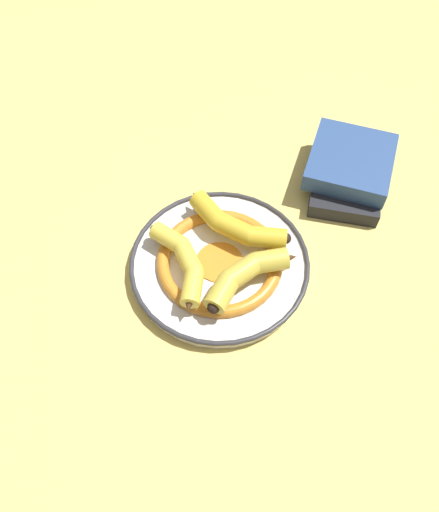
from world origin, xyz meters
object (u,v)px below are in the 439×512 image
at_px(banana_a, 234,224).
at_px(banana_c, 184,262).
at_px(book_stack, 349,169).
at_px(decorative_bowl, 220,263).
at_px(banana_b, 247,274).

bearing_deg(banana_a, banana_c, -107.42).
height_order(banana_a, banana_c, banana_a).
bearing_deg(banana_c, book_stack, -78.12).
relative_size(banana_a, book_stack, 0.80).
relative_size(decorative_bowl, banana_b, 1.71).
relative_size(banana_a, banana_c, 1.02).
height_order(banana_a, banana_b, banana_b).
xyz_separation_m(banana_b, book_stack, (-0.10, 0.31, -0.02)).
relative_size(banana_b, banana_c, 0.99).
height_order(banana_b, book_stack, banana_b).
relative_size(decorative_bowl, banana_c, 1.70).
distance_m(banana_c, book_stack, 0.38).
bearing_deg(decorative_bowl, book_stack, 97.90).
height_order(decorative_bowl, banana_b, banana_b).
xyz_separation_m(banana_a, banana_b, (0.10, -0.04, 0.00)).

